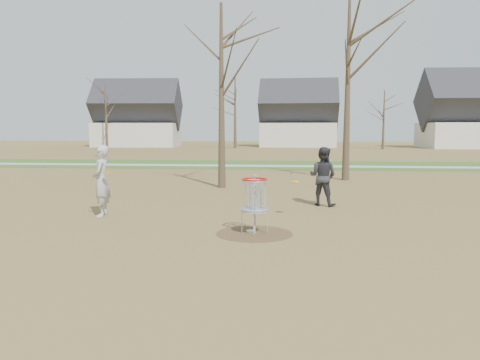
% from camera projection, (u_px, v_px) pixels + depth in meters
% --- Properties ---
extents(ground, '(160.00, 160.00, 0.00)m').
position_uv_depth(ground, '(254.00, 234.00, 10.99)').
color(ground, brown).
rests_on(ground, ground).
extents(green_band, '(160.00, 8.00, 0.01)m').
position_uv_depth(green_band, '(277.00, 165.00, 31.75)').
color(green_band, '#2D5119').
rests_on(green_band, ground).
extents(footpath, '(160.00, 1.50, 0.01)m').
position_uv_depth(footpath, '(277.00, 166.00, 30.76)').
color(footpath, '#9E9E99').
rests_on(footpath, green_band).
extents(dirt_circle, '(1.80, 1.80, 0.01)m').
position_uv_depth(dirt_circle, '(254.00, 233.00, 10.99)').
color(dirt_circle, '#47331E').
rests_on(dirt_circle, ground).
extents(player_standing, '(0.62, 0.81, 2.00)m').
position_uv_depth(player_standing, '(101.00, 181.00, 13.09)').
color(player_standing, '#B5B5B5').
rests_on(player_standing, ground).
extents(player_throwing, '(1.13, 1.03, 1.88)m').
position_uv_depth(player_throwing, '(323.00, 176.00, 14.93)').
color(player_throwing, '#2C2B30').
rests_on(player_throwing, ground).
extents(disc_grounded, '(0.22, 0.22, 0.02)m').
position_uv_depth(disc_grounded, '(251.00, 231.00, 11.20)').
color(disc_grounded, white).
rests_on(disc_grounded, dirt_circle).
extents(discs_in_play, '(5.35, 0.92, 0.32)m').
position_uv_depth(discs_in_play, '(206.00, 177.00, 12.88)').
color(discs_in_play, orange).
rests_on(discs_in_play, ground).
extents(disc_golf_basket, '(0.64, 0.64, 1.35)m').
position_uv_depth(disc_golf_basket, '(255.00, 195.00, 10.89)').
color(disc_golf_basket, '#9EA3AD').
rests_on(disc_golf_basket, ground).
extents(bare_trees, '(52.62, 44.98, 9.00)m').
position_uv_depth(bare_trees, '(300.00, 99.00, 45.59)').
color(bare_trees, '#382B1E').
rests_on(bare_trees, ground).
extents(houses_row, '(56.51, 10.01, 7.26)m').
position_uv_depth(houses_row, '(316.00, 121.00, 62.11)').
color(houses_row, silver).
rests_on(houses_row, ground).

